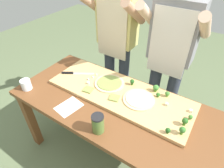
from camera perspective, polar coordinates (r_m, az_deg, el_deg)
ground_plane at (r=2.12m, az=0.49°, el=-20.54°), size 8.00×8.00×0.00m
prep_table at (r=1.60m, az=0.62°, el=-8.35°), size 1.69×0.76×0.76m
cutting_board at (r=1.60m, az=2.26°, el=-2.65°), size 1.24×0.45×0.03m
chefs_knife at (r=1.83m, az=-11.69°, el=3.25°), size 0.27×0.18×0.02m
pizza_whole_cheese_artichoke at (r=1.52m, az=8.16°, el=-4.56°), size 0.26×0.26×0.02m
pizza_whole_pesto_green at (r=1.67m, az=-0.76°, el=0.27°), size 0.26×0.26×0.02m
pizza_slice_near_left at (r=1.61m, az=-7.22°, el=-1.69°), size 0.09×0.09×0.01m
pizza_slice_near_right at (r=1.52m, az=0.69°, el=-4.20°), size 0.09×0.09×0.01m
broccoli_floret_center_right at (r=1.47m, az=22.75°, el=-9.24°), size 0.03×0.03×0.04m
broccoli_floret_back_left at (r=1.40m, az=21.29°, el=-10.47°), size 0.04×0.04×0.06m
broccoli_floret_back_right at (r=1.61m, az=13.16°, el=-1.17°), size 0.05×0.05×0.06m
broccoli_floret_back_mid at (r=1.34m, az=20.59°, el=-12.98°), size 0.04×0.04×0.06m
broccoli_floret_front_left at (r=1.65m, az=6.14°, el=0.71°), size 0.04×0.04×0.06m
broccoli_floret_front_right at (r=1.57m, az=13.83°, el=-3.16°), size 0.03×0.03×0.04m
broccoli_floret_front_mid at (r=1.59m, az=16.45°, el=-2.86°), size 0.04×0.04×0.05m
broccoli_floret_center_left at (r=1.33m, az=16.61°, el=-13.37°), size 0.03×0.03×0.04m
cheese_crumble_a at (r=1.52m, az=16.27°, el=-5.89°), size 0.02×0.02×0.02m
cheese_crumble_b at (r=1.73m, az=-7.20°, el=1.48°), size 0.02×0.02×0.01m
cheese_crumble_c at (r=1.78m, az=-4.61°, el=2.84°), size 0.02×0.02×0.01m
cheese_crumble_d at (r=1.53m, az=22.83°, el=-7.53°), size 0.02×0.02×0.02m
cheese_crumble_e at (r=1.75m, az=-5.77°, el=2.15°), size 0.02×0.02×0.01m
cheese_crumble_f at (r=1.68m, az=-7.26°, el=0.35°), size 0.02×0.02×0.02m
flour_cup at (r=1.80m, az=-24.58°, el=-0.28°), size 0.09×0.09×0.09m
sauce_jar at (r=1.29m, az=-4.29°, el=-11.87°), size 0.09×0.09×0.14m
recipe_note at (r=1.53m, az=-12.96°, el=-6.71°), size 0.18×0.22×0.00m
cook_left at (r=2.04m, az=1.45°, el=14.61°), size 0.54×0.39×1.67m
cook_right at (r=1.83m, az=17.45°, el=9.90°), size 0.54×0.39×1.67m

